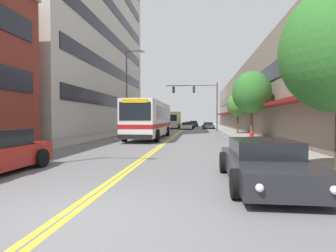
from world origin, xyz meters
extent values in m
plane|color=slate|center=(0.00, 37.00, 0.00)|extent=(240.00, 240.00, 0.00)
cube|color=gray|center=(-6.91, 37.00, 0.07)|extent=(2.82, 106.00, 0.13)
cube|color=gray|center=(6.91, 37.00, 0.07)|extent=(2.82, 106.00, 0.13)
cube|color=yellow|center=(-0.10, 37.00, 0.00)|extent=(0.14, 106.00, 0.01)
cube|color=yellow|center=(0.10, 37.00, 0.00)|extent=(0.14, 106.00, 0.01)
cube|color=#BCB7AD|center=(-14.57, 29.55, 14.21)|extent=(12.00, 30.96, 28.43)
cube|color=black|center=(-8.53, 29.55, 4.06)|extent=(0.08, 28.48, 1.40)
cube|color=black|center=(-8.53, 29.55, 8.12)|extent=(0.08, 28.48, 1.40)
cube|color=black|center=(-8.53, 29.55, 12.18)|extent=(0.08, 28.48, 1.40)
cube|color=black|center=(-8.53, 29.55, 16.24)|extent=(0.08, 28.48, 1.40)
cube|color=gray|center=(12.57, 37.00, 4.58)|extent=(8.00, 68.00, 9.16)
cube|color=maroon|center=(8.02, 37.00, 2.90)|extent=(1.10, 61.20, 0.24)
cube|color=black|center=(8.53, 37.00, 5.68)|extent=(0.08, 61.20, 1.40)
cube|color=silver|center=(-1.95, 19.14, 1.81)|extent=(2.51, 11.55, 2.92)
cube|color=#B21919|center=(-1.95, 19.14, 1.23)|extent=(2.53, 11.57, 0.32)
cube|color=black|center=(-1.95, 19.72, 2.28)|extent=(2.54, 9.01, 1.05)
cube|color=black|center=(-1.95, 13.34, 2.33)|extent=(2.26, 0.04, 1.28)
cube|color=yellow|center=(-1.95, 13.33, 3.06)|extent=(1.81, 0.06, 0.28)
cube|color=black|center=(-1.95, 13.32, 0.53)|extent=(2.46, 0.08, 0.32)
cylinder|color=black|center=(-3.23, 15.21, 0.50)|extent=(0.30, 1.00, 1.00)
cylinder|color=black|center=(-0.66, 15.21, 0.50)|extent=(0.30, 1.00, 1.00)
cylinder|color=black|center=(-3.23, 22.32, 0.50)|extent=(0.30, 1.00, 1.00)
cylinder|color=black|center=(-0.66, 22.32, 0.50)|extent=(0.30, 1.00, 1.00)
cylinder|color=black|center=(-3.33, 4.49, 0.34)|extent=(0.22, 0.68, 0.68)
cube|color=red|center=(-4.95, 5.27, 0.58)|extent=(0.18, 0.04, 0.10)
cube|color=red|center=(-3.61, 5.27, 0.58)|extent=(0.18, 0.04, 0.10)
cube|color=#BCAD89|center=(-4.33, 31.24, 0.54)|extent=(1.81, 4.34, 0.74)
cube|color=black|center=(-4.33, 31.41, 1.18)|extent=(1.56, 1.91, 0.52)
cylinder|color=black|center=(-5.26, 29.89, 0.31)|extent=(0.22, 0.62, 0.62)
cylinder|color=black|center=(-3.40, 29.89, 0.31)|extent=(0.22, 0.62, 0.62)
cylinder|color=black|center=(-5.26, 32.58, 0.31)|extent=(0.22, 0.62, 0.62)
cylinder|color=black|center=(-3.40, 32.58, 0.31)|extent=(0.22, 0.62, 0.62)
sphere|color=silver|center=(-4.96, 29.05, 0.58)|extent=(0.16, 0.16, 0.16)
sphere|color=silver|center=(-3.70, 29.05, 0.58)|extent=(0.16, 0.16, 0.16)
cube|color=red|center=(-4.98, 33.41, 0.58)|extent=(0.18, 0.04, 0.10)
cube|color=red|center=(-3.68, 33.41, 0.58)|extent=(0.18, 0.04, 0.10)
cube|color=#232328|center=(4.28, 2.84, 0.47)|extent=(1.90, 4.73, 0.57)
cube|color=black|center=(4.28, 3.03, 0.99)|extent=(1.63, 2.08, 0.46)
cylinder|color=black|center=(3.31, 1.37, 0.34)|extent=(0.22, 0.69, 0.69)
cylinder|color=black|center=(5.25, 1.37, 0.34)|extent=(0.22, 0.69, 0.69)
cylinder|color=black|center=(3.31, 4.30, 0.34)|extent=(0.22, 0.69, 0.69)
cylinder|color=black|center=(5.25, 4.30, 0.34)|extent=(0.22, 0.69, 0.69)
sphere|color=silver|center=(3.61, 0.46, 0.50)|extent=(0.16, 0.16, 0.16)
sphere|color=silver|center=(4.94, 0.46, 0.50)|extent=(0.16, 0.16, 0.16)
cube|color=red|center=(3.59, 5.21, 0.50)|extent=(0.18, 0.04, 0.10)
cube|color=red|center=(4.96, 5.21, 0.50)|extent=(0.18, 0.04, 0.10)
cube|color=#38383D|center=(4.32, 43.52, 0.45)|extent=(1.85, 4.71, 0.57)
cube|color=black|center=(4.32, 43.71, 0.95)|extent=(1.59, 2.07, 0.42)
cylinder|color=black|center=(3.37, 42.06, 0.31)|extent=(0.22, 0.62, 0.62)
cylinder|color=black|center=(5.27, 42.06, 0.31)|extent=(0.22, 0.62, 0.62)
cylinder|color=black|center=(3.37, 44.98, 0.31)|extent=(0.22, 0.62, 0.62)
cylinder|color=black|center=(5.27, 44.98, 0.31)|extent=(0.22, 0.62, 0.62)
sphere|color=silver|center=(3.67, 41.14, 0.48)|extent=(0.16, 0.16, 0.16)
sphere|color=silver|center=(4.97, 41.14, 0.48)|extent=(0.16, 0.16, 0.16)
cube|color=red|center=(3.65, 45.88, 0.48)|extent=(0.18, 0.04, 0.10)
cube|color=red|center=(4.99, 45.88, 0.48)|extent=(0.18, 0.04, 0.10)
cube|color=#19234C|center=(1.47, 53.66, 0.50)|extent=(1.84, 4.16, 0.66)
cube|color=black|center=(1.47, 53.83, 1.07)|extent=(1.58, 1.83, 0.50)
cylinder|color=black|center=(0.52, 52.37, 0.30)|extent=(0.22, 0.61, 0.61)
cylinder|color=black|center=(2.41, 52.37, 0.30)|extent=(0.22, 0.61, 0.61)
cylinder|color=black|center=(0.52, 54.95, 0.30)|extent=(0.22, 0.61, 0.61)
cylinder|color=black|center=(2.41, 54.95, 0.30)|extent=(0.22, 0.61, 0.61)
sphere|color=silver|center=(0.82, 51.56, 0.53)|extent=(0.16, 0.16, 0.16)
sphere|color=silver|center=(2.11, 51.56, 0.53)|extent=(0.16, 0.16, 0.16)
cube|color=red|center=(0.80, 55.75, 0.53)|extent=(0.18, 0.04, 0.10)
cube|color=red|center=(2.13, 55.75, 0.53)|extent=(0.18, 0.04, 0.10)
cube|color=white|center=(0.57, 39.85, 0.46)|extent=(1.87, 4.24, 0.57)
cube|color=black|center=(0.57, 40.02, 0.96)|extent=(1.61, 1.86, 0.42)
cylinder|color=black|center=(-0.39, 38.53, 0.32)|extent=(0.22, 0.64, 0.64)
cylinder|color=black|center=(1.52, 38.53, 0.32)|extent=(0.22, 0.64, 0.64)
cylinder|color=black|center=(-0.39, 41.16, 0.32)|extent=(0.22, 0.64, 0.64)
cylinder|color=black|center=(1.52, 41.16, 0.32)|extent=(0.22, 0.64, 0.64)
sphere|color=silver|center=(-0.09, 37.71, 0.49)|extent=(0.16, 0.16, 0.16)
sphere|color=silver|center=(1.22, 37.71, 0.49)|extent=(0.16, 0.16, 0.16)
cube|color=red|center=(-0.11, 41.97, 0.49)|extent=(0.18, 0.04, 0.10)
cube|color=red|center=(1.24, 41.97, 0.49)|extent=(0.18, 0.04, 0.10)
cube|color=#475675|center=(0.86, 46.46, 0.46)|extent=(1.75, 4.80, 0.59)
cube|color=black|center=(0.86, 46.65, 0.99)|extent=(1.51, 2.11, 0.47)
cylinder|color=black|center=(-0.04, 44.97, 0.30)|extent=(0.22, 0.61, 0.61)
cylinder|color=black|center=(1.75, 44.97, 0.30)|extent=(0.22, 0.61, 0.61)
cylinder|color=black|center=(-0.04, 47.95, 0.30)|extent=(0.22, 0.61, 0.61)
cylinder|color=black|center=(1.75, 47.95, 0.30)|extent=(0.22, 0.61, 0.61)
sphere|color=silver|center=(0.24, 44.04, 0.49)|extent=(0.16, 0.16, 0.16)
sphere|color=silver|center=(1.47, 44.04, 0.49)|extent=(0.16, 0.16, 0.16)
cube|color=red|center=(0.23, 48.87, 0.49)|extent=(0.18, 0.04, 0.10)
cube|color=red|center=(1.49, 48.87, 0.49)|extent=(0.18, 0.04, 0.10)
cube|color=white|center=(-2.21, 41.40, 1.50)|extent=(2.42, 2.10, 2.49)
cube|color=black|center=(-2.21, 40.32, 1.94)|extent=(2.06, 0.04, 1.09)
cube|color=yellow|center=(-2.21, 44.90, 1.66)|extent=(2.47, 4.91, 2.82)
cylinder|color=black|center=(-3.45, 41.40, 0.42)|extent=(0.28, 0.84, 0.84)
cylinder|color=black|center=(-0.96, 41.40, 0.42)|extent=(0.28, 0.84, 0.84)
cylinder|color=black|center=(-3.45, 46.38, 0.42)|extent=(0.28, 0.84, 0.84)
cylinder|color=black|center=(-0.96, 46.38, 0.42)|extent=(0.28, 0.84, 0.84)
cylinder|color=#47474C|center=(5.20, 33.97, 3.51)|extent=(0.18, 0.18, 7.02)
cylinder|color=#47474C|center=(1.48, 33.97, 6.67)|extent=(7.45, 0.11, 0.11)
cube|color=black|center=(1.85, 33.97, 6.07)|extent=(0.34, 0.26, 0.92)
sphere|color=red|center=(1.85, 33.81, 6.34)|extent=(0.18, 0.18, 0.18)
sphere|color=yellow|center=(1.85, 33.81, 6.07)|extent=(0.18, 0.18, 0.18)
sphere|color=green|center=(1.85, 33.81, 5.79)|extent=(0.18, 0.18, 0.18)
cylinder|color=black|center=(1.85, 33.97, 6.60)|extent=(0.02, 0.02, 0.14)
cube|color=black|center=(-1.13, 33.97, 6.07)|extent=(0.34, 0.26, 0.92)
sphere|color=red|center=(-1.13, 33.81, 6.34)|extent=(0.18, 0.18, 0.18)
sphere|color=yellow|center=(-1.13, 33.81, 6.07)|extent=(0.18, 0.18, 0.18)
sphere|color=green|center=(-1.13, 33.81, 5.79)|extent=(0.18, 0.18, 0.18)
cylinder|color=black|center=(-1.13, 33.97, 6.60)|extent=(0.02, 0.02, 0.14)
cylinder|color=#47474C|center=(-5.30, 23.36, 4.65)|extent=(0.16, 0.16, 9.29)
cylinder|color=#47474C|center=(-4.39, 23.36, 9.14)|extent=(1.83, 0.10, 0.10)
ellipsoid|color=#B2B2B7|center=(-3.47, 23.36, 9.04)|extent=(0.56, 0.28, 0.20)
cylinder|color=brown|center=(6.80, 17.43, 1.38)|extent=(0.23, 0.23, 2.50)
ellipsoid|color=#2D6B28|center=(6.80, 17.43, 3.96)|extent=(3.12, 3.12, 3.43)
cylinder|color=brown|center=(6.96, 25.92, 1.24)|extent=(0.18, 0.18, 2.20)
ellipsoid|color=#42752D|center=(6.96, 25.92, 3.40)|extent=(2.51, 2.51, 2.76)
cylinder|color=red|center=(5.95, 13.03, 0.47)|extent=(0.26, 0.26, 0.67)
sphere|color=red|center=(5.95, 13.03, 0.87)|extent=(0.23, 0.23, 0.23)
cylinder|color=red|center=(5.78, 13.03, 0.55)|extent=(0.08, 0.12, 0.12)
camera|label=1|loc=(2.45, -4.61, 1.81)|focal=28.00mm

